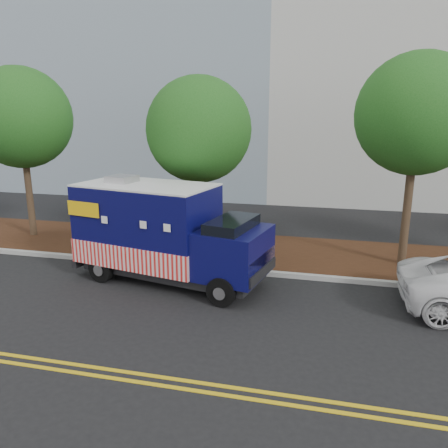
# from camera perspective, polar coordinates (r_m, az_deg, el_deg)

# --- Properties ---
(ground) EXTENTS (120.00, 120.00, 0.00)m
(ground) POSITION_cam_1_polar(r_m,az_deg,el_deg) (13.46, -10.40, -7.46)
(ground) COLOR black
(ground) RESTS_ON ground
(curb) EXTENTS (120.00, 0.18, 0.15)m
(curb) POSITION_cam_1_polar(r_m,az_deg,el_deg) (14.63, -8.22, -5.23)
(curb) COLOR #9E9E99
(curb) RESTS_ON ground
(mulch_strip) EXTENTS (120.00, 4.00, 0.15)m
(mulch_strip) POSITION_cam_1_polar(r_m,az_deg,el_deg) (16.50, -5.54, -2.86)
(mulch_strip) COLOR black
(mulch_strip) RESTS_ON ground
(centerline_near) EXTENTS (120.00, 0.10, 0.01)m
(centerline_near) POSITION_cam_1_polar(r_m,az_deg,el_deg) (9.98, -21.11, -16.43)
(centerline_near) COLOR gold
(centerline_near) RESTS_ON ground
(centerline_far) EXTENTS (120.00, 0.10, 0.01)m
(centerline_far) POSITION_cam_1_polar(r_m,az_deg,el_deg) (9.81, -21.96, -17.10)
(centerline_far) COLOR gold
(centerline_far) RESTS_ON ground
(tree_a) EXTENTS (3.80, 3.80, 6.64)m
(tree_a) POSITION_cam_1_polar(r_m,az_deg,el_deg) (18.64, -25.01, 12.43)
(tree_a) COLOR #38281C
(tree_a) RESTS_ON ground
(tree_b) EXTENTS (3.64, 3.64, 6.19)m
(tree_b) POSITION_cam_1_polar(r_m,az_deg,el_deg) (15.36, -3.30, 12.16)
(tree_b) COLOR #38281C
(tree_b) RESTS_ON ground
(tree_c) EXTENTS (3.68, 3.68, 6.73)m
(tree_c) POSITION_cam_1_polar(r_m,az_deg,el_deg) (14.73, 23.91, 12.91)
(tree_c) COLOR #38281C
(tree_c) RESTS_ON ground
(sign_post) EXTENTS (0.06, 0.06, 2.40)m
(sign_post) POSITION_cam_1_polar(r_m,az_deg,el_deg) (15.30, -11.67, -0.10)
(sign_post) COLOR #473828
(sign_post) RESTS_ON ground
(food_truck) EXTENTS (6.18, 3.29, 3.10)m
(food_truck) POSITION_cam_1_polar(r_m,az_deg,el_deg) (13.16, -8.06, -1.41)
(food_truck) COLOR black
(food_truck) RESTS_ON ground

